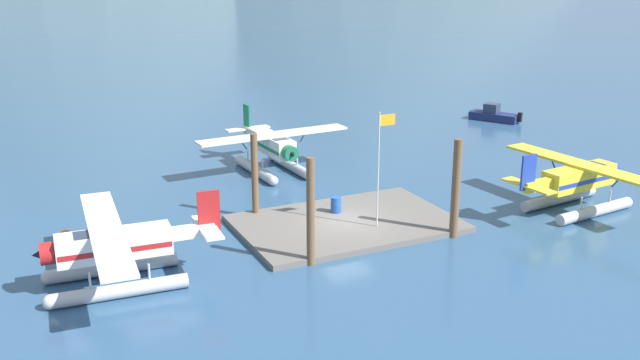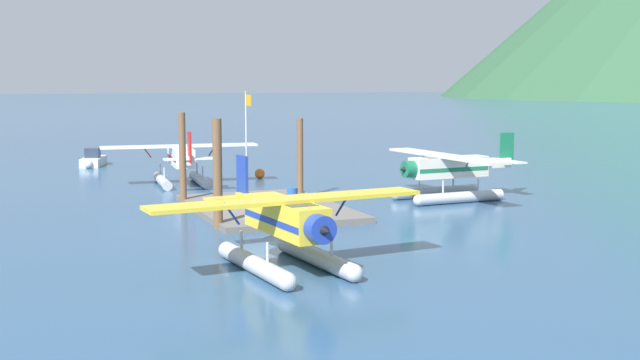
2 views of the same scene
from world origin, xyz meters
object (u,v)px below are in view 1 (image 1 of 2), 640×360
Objects in this scene: flagpole at (381,156)px; fuel_drum at (336,205)px; seaplane_white_port_aft at (114,252)px; seaplane_cream_bow_centre at (272,149)px; mooring_buoy at (66,237)px; seaplane_yellow_stbd_aft at (579,183)px; boat_navy_open_east at (493,115)px.

flagpole is 4.50m from fuel_drum.
fuel_drum is 12.97m from seaplane_white_port_aft.
seaplane_cream_bow_centre is (12.57, 13.11, 0.00)m from seaplane_white_port_aft.
seaplane_white_port_aft reaches higher than mooring_buoy.
mooring_buoy is 0.07× the size of seaplane_cream_bow_centre.
fuel_drum is 13.73m from seaplane_yellow_stbd_aft.
fuel_drum is 28.41m from boat_navy_open_east.
fuel_drum is at bearing 159.46° from seaplane_yellow_stbd_aft.
mooring_buoy is 6.24m from seaplane_white_port_aft.
seaplane_yellow_stbd_aft reaches higher than boat_navy_open_east.
seaplane_yellow_stbd_aft is (26.70, -7.25, 1.22)m from mooring_buoy.
seaplane_yellow_stbd_aft is at bearing -15.19° from mooring_buoy.
mooring_buoy is at bearing 160.58° from flagpole.
seaplane_yellow_stbd_aft is (12.84, -4.81, 0.84)m from fuel_drum.
boat_navy_open_east is (23.42, 6.32, -1.09)m from seaplane_cream_bow_centre.
mooring_buoy is at bearing 103.29° from seaplane_white_port_aft.
seaplane_cream_bow_centre reaches higher than mooring_buoy.
seaplane_white_port_aft is at bearing -133.78° from seaplane_cream_bow_centre.
fuel_drum reaches higher than mooring_buoy.
seaplane_cream_bow_centre is (-12.73, 14.41, 0.00)m from seaplane_yellow_stbd_aft.
mooring_buoy is 15.75m from seaplane_cream_bow_centre.
flagpole is 12.71m from seaplane_cream_bow_centre.
seaplane_cream_bow_centre is (0.11, 9.60, 0.84)m from fuel_drum.
boat_navy_open_east is at bearing 15.11° from seaplane_cream_bow_centre.
seaplane_yellow_stbd_aft and seaplane_white_port_aft have the same top height.
flagpole is at bearing -19.42° from mooring_buoy.
seaplane_yellow_stbd_aft is 1.00× the size of seaplane_cream_bow_centre.
seaplane_cream_bow_centre reaches higher than fuel_drum.
seaplane_white_port_aft reaches higher than fuel_drum.
seaplane_white_port_aft reaches higher than boat_navy_open_east.
flagpole is at bearing -69.08° from fuel_drum.
seaplane_white_port_aft is 2.38× the size of boat_navy_open_east.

